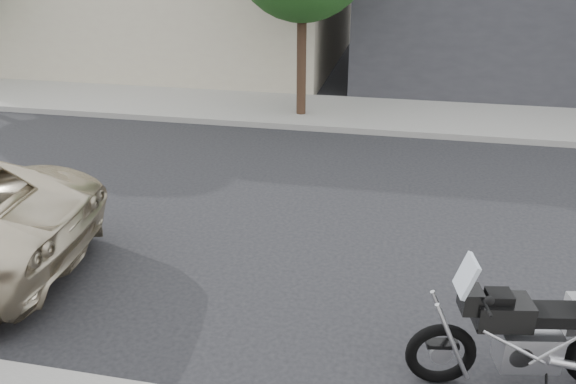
# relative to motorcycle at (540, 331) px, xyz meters

# --- Properties ---
(ground) EXTENTS (120.00, 120.00, 0.00)m
(ground) POSITION_rel_motorcycle_xyz_m (2.15, -3.00, -0.65)
(ground) COLOR black
(ground) RESTS_ON ground
(far_sidewalk) EXTENTS (44.00, 3.00, 0.15)m
(far_sidewalk) POSITION_rel_motorcycle_xyz_m (2.15, -9.50, -0.58)
(far_sidewalk) COLOR gray
(far_sidewalk) RESTS_ON ground
(motorcycle) EXTENTS (2.37, 1.03, 1.51)m
(motorcycle) POSITION_rel_motorcycle_xyz_m (0.00, 0.00, 0.00)
(motorcycle) COLOR black
(motorcycle) RESTS_ON ground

